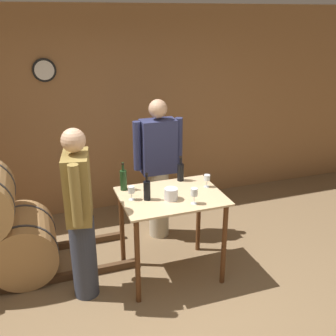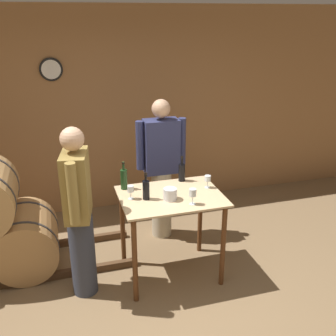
{
  "view_description": "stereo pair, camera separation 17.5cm",
  "coord_description": "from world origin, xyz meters",
  "px_view_note": "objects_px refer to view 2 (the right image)",
  "views": [
    {
      "loc": [
        -0.96,
        -2.48,
        2.57
      ],
      "look_at": [
        0.22,
        0.91,
        1.16
      ],
      "focal_mm": 42.0,
      "sensor_mm": 36.0,
      "label": 1
    },
    {
      "loc": [
        -0.79,
        -2.53,
        2.57
      ],
      "look_at": [
        0.22,
        0.91,
        1.16
      ],
      "focal_mm": 42.0,
      "sensor_mm": 36.0,
      "label": 2
    }
  ],
  "objects_px": {
    "wine_bottle_far_left": "(124,179)",
    "wine_bottle_center": "(182,172)",
    "person_host": "(79,211)",
    "wine_glass_near_left": "(131,189)",
    "ice_bucket": "(170,194)",
    "person_visitor_with_scarf": "(161,167)",
    "wine_glass_near_center": "(193,193)",
    "wine_glass_near_right": "(208,179)",
    "wine_bottle_left": "(146,189)"
  },
  "relations": [
    {
      "from": "wine_glass_near_center",
      "to": "wine_glass_near_right",
      "type": "distance_m",
      "value": 0.42
    },
    {
      "from": "wine_glass_near_right",
      "to": "ice_bucket",
      "type": "xyz_separation_m",
      "value": [
        -0.45,
        -0.16,
        -0.04
      ]
    },
    {
      "from": "wine_bottle_left",
      "to": "wine_glass_near_right",
      "type": "distance_m",
      "value": 0.67
    },
    {
      "from": "wine_bottle_far_left",
      "to": "wine_bottle_left",
      "type": "height_order",
      "value": "wine_bottle_far_left"
    },
    {
      "from": "wine_glass_near_right",
      "to": "person_host",
      "type": "height_order",
      "value": "person_host"
    },
    {
      "from": "wine_bottle_far_left",
      "to": "wine_bottle_center",
      "type": "height_order",
      "value": "wine_bottle_far_left"
    },
    {
      "from": "person_visitor_with_scarf",
      "to": "wine_bottle_far_left",
      "type": "bearing_deg",
      "value": -135.85
    },
    {
      "from": "person_visitor_with_scarf",
      "to": "person_host",
      "type": "bearing_deg",
      "value": -140.5
    },
    {
      "from": "wine_bottle_left",
      "to": "person_visitor_with_scarf",
      "type": "xyz_separation_m",
      "value": [
        0.38,
        0.82,
        -0.12
      ]
    },
    {
      "from": "wine_bottle_far_left",
      "to": "person_host",
      "type": "relative_size",
      "value": 0.17
    },
    {
      "from": "wine_bottle_far_left",
      "to": "wine_bottle_center",
      "type": "bearing_deg",
      "value": 3.03
    },
    {
      "from": "wine_bottle_center",
      "to": "wine_glass_near_right",
      "type": "relative_size",
      "value": 2.1
    },
    {
      "from": "wine_bottle_left",
      "to": "ice_bucket",
      "type": "bearing_deg",
      "value": -18.29
    },
    {
      "from": "ice_bucket",
      "to": "wine_bottle_far_left",
      "type": "bearing_deg",
      "value": 135.56
    },
    {
      "from": "wine_glass_near_left",
      "to": "wine_glass_near_right",
      "type": "bearing_deg",
      "value": 2.8
    },
    {
      "from": "wine_glass_near_left",
      "to": "wine_bottle_left",
      "type": "bearing_deg",
      "value": -18.79
    },
    {
      "from": "wine_bottle_far_left",
      "to": "wine_glass_near_left",
      "type": "xyz_separation_m",
      "value": [
        0.02,
        -0.25,
        -0.01
      ]
    },
    {
      "from": "wine_bottle_far_left",
      "to": "wine_glass_near_left",
      "type": "height_order",
      "value": "wine_bottle_far_left"
    },
    {
      "from": "wine_glass_near_left",
      "to": "ice_bucket",
      "type": "xyz_separation_m",
      "value": [
        0.36,
        -0.12,
        -0.04
      ]
    },
    {
      "from": "wine_glass_near_center",
      "to": "ice_bucket",
      "type": "bearing_deg",
      "value": 138.13
    },
    {
      "from": "ice_bucket",
      "to": "person_host",
      "type": "xyz_separation_m",
      "value": [
        -0.86,
        0.05,
        -0.08
      ]
    },
    {
      "from": "wine_glass_near_center",
      "to": "person_host",
      "type": "relative_size",
      "value": 0.09
    },
    {
      "from": "wine_glass_near_right",
      "to": "wine_bottle_left",
      "type": "bearing_deg",
      "value": -172.53
    },
    {
      "from": "wine_bottle_center",
      "to": "ice_bucket",
      "type": "xyz_separation_m",
      "value": [
        -0.25,
        -0.4,
        -0.05
      ]
    },
    {
      "from": "person_host",
      "to": "person_visitor_with_scarf",
      "type": "xyz_separation_m",
      "value": [
        1.02,
        0.84,
        0.01
      ]
    },
    {
      "from": "wine_glass_near_right",
      "to": "person_host",
      "type": "relative_size",
      "value": 0.08
    },
    {
      "from": "person_visitor_with_scarf",
      "to": "ice_bucket",
      "type": "bearing_deg",
      "value": -100.06
    },
    {
      "from": "wine_bottle_far_left",
      "to": "wine_bottle_center",
      "type": "xyz_separation_m",
      "value": [
        0.63,
        0.03,
        -0.01
      ]
    },
    {
      "from": "wine_glass_near_right",
      "to": "wine_glass_near_center",
      "type": "bearing_deg",
      "value": -131.07
    },
    {
      "from": "wine_glass_near_left",
      "to": "person_host",
      "type": "relative_size",
      "value": 0.08
    },
    {
      "from": "person_visitor_with_scarf",
      "to": "wine_bottle_left",
      "type": "bearing_deg",
      "value": -114.7
    },
    {
      "from": "ice_bucket",
      "to": "wine_glass_near_center",
      "type": "bearing_deg",
      "value": -41.87
    },
    {
      "from": "wine_glass_near_right",
      "to": "wine_bottle_center",
      "type": "bearing_deg",
      "value": 128.91
    },
    {
      "from": "wine_bottle_center",
      "to": "wine_glass_near_center",
      "type": "relative_size",
      "value": 1.78
    },
    {
      "from": "wine_bottle_far_left",
      "to": "person_host",
      "type": "distance_m",
      "value": 0.59
    },
    {
      "from": "wine_bottle_center",
      "to": "ice_bucket",
      "type": "relative_size",
      "value": 2.12
    },
    {
      "from": "person_visitor_with_scarf",
      "to": "wine_glass_near_center",
      "type": "bearing_deg",
      "value": -89.19
    },
    {
      "from": "wine_bottle_center",
      "to": "person_host",
      "type": "distance_m",
      "value": 1.17
    },
    {
      "from": "wine_glass_near_right",
      "to": "person_visitor_with_scarf",
      "type": "xyz_separation_m",
      "value": [
        -0.29,
        0.73,
        -0.11
      ]
    },
    {
      "from": "wine_bottle_center",
      "to": "person_host",
      "type": "height_order",
      "value": "person_host"
    },
    {
      "from": "wine_bottle_far_left",
      "to": "wine_glass_near_right",
      "type": "height_order",
      "value": "wine_bottle_far_left"
    },
    {
      "from": "wine_bottle_left",
      "to": "wine_glass_near_center",
      "type": "bearing_deg",
      "value": -30.13
    },
    {
      "from": "person_host",
      "to": "person_visitor_with_scarf",
      "type": "distance_m",
      "value": 1.32
    },
    {
      "from": "wine_glass_near_center",
      "to": "person_visitor_with_scarf",
      "type": "distance_m",
      "value": 1.05
    },
    {
      "from": "wine_bottle_center",
      "to": "wine_glass_near_left",
      "type": "bearing_deg",
      "value": -155.0
    },
    {
      "from": "wine_bottle_center",
      "to": "wine_glass_near_left",
      "type": "distance_m",
      "value": 0.67
    },
    {
      "from": "wine_bottle_left",
      "to": "person_host",
      "type": "distance_m",
      "value": 0.65
    },
    {
      "from": "wine_bottle_left",
      "to": "wine_glass_near_left",
      "type": "bearing_deg",
      "value": 161.21
    },
    {
      "from": "wine_bottle_left",
      "to": "wine_glass_near_left",
      "type": "relative_size",
      "value": 2.0
    },
    {
      "from": "wine_bottle_center",
      "to": "wine_bottle_left",
      "type": "bearing_deg",
      "value": -144.68
    }
  ]
}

